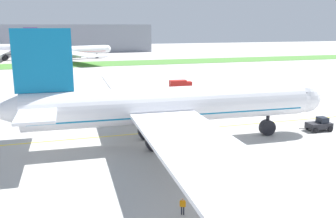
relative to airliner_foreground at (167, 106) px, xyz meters
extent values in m
plane|color=#ADAAA5|center=(-1.99, 2.45, -5.78)|extent=(600.00, 600.00, 0.00)
cube|color=yellow|center=(-1.99, 6.25, -5.78)|extent=(280.00, 0.36, 0.01)
cube|color=#4C8438|center=(-1.99, 123.03, -5.73)|extent=(320.00, 24.00, 0.10)
cylinder|color=white|center=(0.74, -0.03, 0.16)|extent=(42.38, 6.82, 5.28)
cube|color=#0C6B9E|center=(0.74, -0.03, -0.77)|extent=(40.67, 6.33, 0.63)
sphere|color=white|center=(23.28, -0.85, 0.16)|extent=(5.02, 5.02, 5.02)
cone|color=white|center=(-22.73, 0.83, 0.55)|extent=(5.97, 4.70, 4.49)
cube|color=#0C6B9E|center=(-16.98, 0.62, 7.03)|extent=(7.61, 0.80, 8.45)
cube|color=white|center=(-17.63, 5.93, 0.95)|extent=(4.95, 8.62, 0.37)
cube|color=white|center=(-18.01, -4.63, 0.95)|extent=(4.95, 8.62, 0.37)
cube|color=white|center=(-0.58, 21.67, -0.50)|extent=(10.67, 38.30, 0.42)
cube|color=white|center=(-2.16, -21.57, -0.50)|extent=(10.67, 38.30, 0.42)
cylinder|color=#B7BABF|center=(0.37, 13.08, -2.10)|extent=(5.12, 3.09, 2.91)
cylinder|color=black|center=(2.88, 12.99, -2.10)|extent=(0.55, 3.06, 3.05)
cylinder|color=#B7BABF|center=(-0.58, -13.08, -2.10)|extent=(5.12, 3.09, 2.91)
cylinder|color=black|center=(1.93, -13.17, -2.10)|extent=(0.55, 3.06, 3.05)
cylinder|color=black|center=(16.77, -0.61, -3.51)|extent=(0.55, 0.55, 2.05)
cylinder|color=black|center=(16.77, -0.61, -4.53)|extent=(2.55, 1.22, 2.51)
cylinder|color=black|center=(-2.53, 2.87, -3.51)|extent=(0.55, 0.55, 2.05)
cylinder|color=black|center=(-2.53, 2.87, -4.53)|extent=(2.55, 1.22, 2.51)
cylinder|color=black|center=(-2.74, -2.68, -3.51)|extent=(0.55, 0.55, 2.05)
cylinder|color=black|center=(-2.74, -2.68, -4.53)|extent=(2.55, 1.22, 2.51)
cube|color=black|center=(22.49, -0.82, 0.82)|extent=(1.99, 4.03, 0.95)
sphere|color=black|center=(-15.20, 3.14, 0.63)|extent=(0.37, 0.37, 0.37)
sphere|color=black|center=(-12.52, 3.05, 0.63)|extent=(0.37, 0.37, 0.37)
sphere|color=black|center=(-9.85, 2.95, 0.63)|extent=(0.37, 0.37, 0.37)
sphere|color=black|center=(-7.18, 2.85, 0.63)|extent=(0.37, 0.37, 0.37)
sphere|color=black|center=(-4.51, 2.75, 0.63)|extent=(0.37, 0.37, 0.37)
sphere|color=black|center=(-1.84, 2.66, 0.63)|extent=(0.37, 0.37, 0.37)
sphere|color=black|center=(0.83, 2.56, 0.63)|extent=(0.37, 0.37, 0.37)
sphere|color=black|center=(3.51, 2.46, 0.63)|extent=(0.37, 0.37, 0.37)
sphere|color=black|center=(6.18, 2.36, 0.63)|extent=(0.37, 0.37, 0.37)
sphere|color=black|center=(8.85, 2.27, 0.63)|extent=(0.37, 0.37, 0.37)
sphere|color=black|center=(11.52, 2.17, 0.63)|extent=(0.37, 0.37, 0.37)
sphere|color=black|center=(14.19, 2.07, 0.63)|extent=(0.37, 0.37, 0.37)
sphere|color=black|center=(16.86, 1.97, 0.63)|extent=(0.37, 0.37, 0.37)
cube|color=#26262B|center=(26.48, -0.97, -4.86)|extent=(4.08, 2.37, 0.95)
cube|color=black|center=(27.08, -0.99, -3.93)|extent=(1.50, 1.74, 0.90)
cylinder|color=black|center=(23.58, -0.86, -5.18)|extent=(1.80, 0.19, 0.12)
cylinder|color=black|center=(25.04, -2.03, -5.33)|extent=(0.91, 0.38, 0.90)
cylinder|color=black|center=(25.12, 0.19, -5.33)|extent=(0.91, 0.38, 0.90)
cylinder|color=black|center=(27.84, -2.13, -5.33)|extent=(0.91, 0.38, 0.90)
cylinder|color=black|center=(27.92, 0.09, -5.33)|extent=(0.91, 0.38, 0.90)
cylinder|color=black|center=(7.90, -10.57, -5.38)|extent=(0.12, 0.12, 0.81)
cylinder|color=#BFE519|center=(7.93, -10.71, -4.72)|extent=(0.09, 0.09, 0.52)
cylinder|color=black|center=(7.86, -10.38, -5.38)|extent=(0.12, 0.12, 0.81)
cylinder|color=#BFE519|center=(7.83, -10.24, -4.72)|extent=(0.09, 0.09, 0.52)
cube|color=#BFE519|center=(7.88, -10.47, -4.69)|extent=(0.32, 0.46, 0.57)
sphere|color=#8C6647|center=(7.88, -10.47, -4.28)|extent=(0.22, 0.22, 0.22)
cylinder|color=black|center=(-4.89, -21.24, -5.36)|extent=(0.12, 0.12, 0.84)
cylinder|color=orange|center=(-4.76, -21.31, -4.67)|extent=(0.10, 0.10, 0.54)
cylinder|color=black|center=(-5.07, -21.15, -5.36)|extent=(0.12, 0.12, 0.84)
cylinder|color=orange|center=(-5.20, -21.08, -4.67)|extent=(0.10, 0.10, 0.54)
cube|color=orange|center=(-4.98, -21.20, -4.64)|extent=(0.51, 0.42, 0.60)
sphere|color=tan|center=(-4.98, -21.20, -4.22)|extent=(0.23, 0.23, 0.23)
cube|color=#B21E19|center=(16.74, 44.47, -4.21)|extent=(4.66, 2.34, 2.25)
cube|color=#B21E19|center=(19.65, 44.32, -4.44)|extent=(1.88, 2.11, 1.79)
cube|color=#263347|center=(20.47, 44.27, -4.08)|extent=(0.17, 1.76, 0.79)
cylinder|color=black|center=(19.71, 45.36, -5.33)|extent=(0.91, 0.35, 0.90)
cylinder|color=black|center=(19.59, 43.27, -5.33)|extent=(0.91, 0.35, 0.90)
cylinder|color=black|center=(15.66, 45.58, -5.33)|extent=(0.91, 0.35, 0.90)
cylinder|color=black|center=(15.55, 43.48, -5.33)|extent=(0.91, 0.35, 0.90)
cone|color=white|center=(-20.11, 153.85, 0.31)|extent=(5.76, 4.54, 4.31)
cube|color=#661472|center=(-25.49, 154.07, 6.52)|extent=(7.00, 0.79, 8.12)
cube|color=white|center=(-24.92, 148.97, 0.69)|extent=(4.60, 8.29, 0.36)
cube|color=white|center=(-24.51, 159.11, 0.69)|extent=(4.60, 8.29, 0.36)
cube|color=white|center=(-39.00, 174.64, -0.71)|extent=(9.96, 35.23, 0.41)
cylinder|color=#B7BABF|center=(-40.49, 166.84, -2.24)|extent=(4.93, 2.99, 2.79)
cylinder|color=black|center=(-38.78, 151.95, -3.60)|extent=(0.53, 0.53, 1.97)
cylinder|color=black|center=(-38.78, 151.95, -4.58)|extent=(2.45, 1.18, 2.41)
cylinder|color=black|center=(-38.56, 157.28, -3.60)|extent=(0.53, 0.53, 1.97)
cylinder|color=black|center=(-38.56, 157.28, -4.58)|extent=(2.45, 1.18, 2.41)
cylinder|color=white|center=(-7.97, 148.66, -0.95)|extent=(41.64, 17.58, 4.29)
cube|color=#B20C14|center=(-7.97, 148.66, -1.70)|extent=(39.92, 16.71, 0.52)
sphere|color=white|center=(13.29, 155.79, -0.95)|extent=(4.08, 4.08, 4.08)
cone|color=white|center=(-29.93, 141.29, -0.63)|extent=(5.64, 4.96, 3.65)
cube|color=#B20C14|center=(-24.88, 142.99, 4.63)|extent=(7.39, 2.84, 6.87)
cube|color=white|center=(-27.05, 146.79, -0.31)|extent=(6.61, 8.00, 0.30)
cube|color=white|center=(-24.32, 138.65, -0.31)|extent=(6.61, 8.00, 0.30)
cube|color=white|center=(-16.74, 168.14, -1.49)|extent=(21.01, 39.22, 0.34)
cube|color=white|center=(-3.22, 127.83, -1.49)|extent=(21.01, 39.22, 0.34)
cylinder|color=#B7BABF|center=(-12.80, 160.39, -2.79)|extent=(4.62, 3.54, 2.36)
cylinder|color=black|center=(-10.86, 161.04, -2.79)|extent=(1.12, 2.46, 2.48)
cylinder|color=#B7BABF|center=(-4.75, 136.39, -2.79)|extent=(4.62, 3.54, 2.36)
cylinder|color=black|center=(-2.81, 137.04, -2.79)|extent=(1.12, 2.46, 2.48)
cylinder|color=black|center=(7.34, 153.79, -3.93)|extent=(0.45, 0.45, 1.66)
cylinder|color=black|center=(7.34, 153.79, -4.76)|extent=(2.23, 1.52, 2.04)
cylinder|color=black|center=(-11.91, 149.72, -3.93)|extent=(0.45, 0.45, 1.66)
cylinder|color=black|center=(-11.91, 149.72, -4.76)|extent=(2.23, 1.52, 2.04)
cylinder|color=black|center=(-10.47, 145.44, -3.93)|extent=(0.45, 0.45, 1.66)
cylinder|color=black|center=(-10.47, 145.44, -4.76)|extent=(2.23, 1.52, 2.04)
cube|color=gray|center=(-8.44, 203.95, 3.22)|extent=(113.82, 20.00, 18.00)
camera|label=1|loc=(-15.72, -51.29, 11.59)|focal=39.79mm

